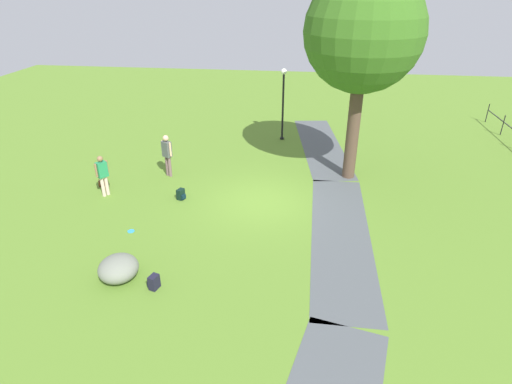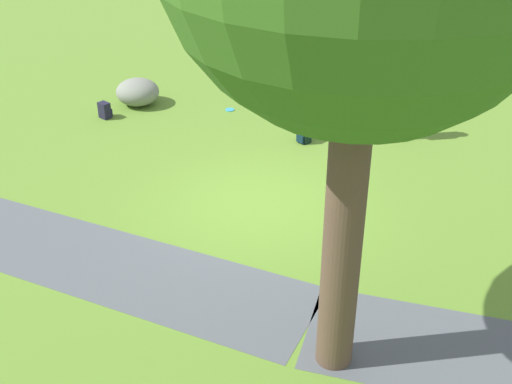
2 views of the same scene
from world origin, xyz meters
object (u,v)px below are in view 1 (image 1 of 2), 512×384
(handbag_on_grass, at_px, (103,183))
(large_shade_tree, at_px, (364,33))
(man_near_boulder, at_px, (167,153))
(frisbee_on_grass, at_px, (131,231))
(spare_backpack_on_lawn, at_px, (181,194))
(lamp_post, at_px, (283,97))
(woman_with_handbag, at_px, (102,173))
(backpack_by_boulder, at_px, (154,282))
(lawn_boulder, at_px, (118,268))

(handbag_on_grass, bearing_deg, large_shade_tree, 102.37)
(man_near_boulder, bearing_deg, frisbee_on_grass, 1.14)
(large_shade_tree, distance_m, man_near_boulder, 8.69)
(spare_backpack_on_lawn, bearing_deg, lamp_post, 154.87)
(woman_with_handbag, bearing_deg, frisbee_on_grass, 39.46)
(large_shade_tree, bearing_deg, frisbee_on_grass, -54.47)
(lamp_post, height_order, man_near_boulder, lamp_post)
(woman_with_handbag, height_order, frisbee_on_grass, woman_with_handbag)
(woman_with_handbag, relative_size, spare_backpack_on_lawn, 3.98)
(large_shade_tree, bearing_deg, backpack_by_boulder, -35.61)
(large_shade_tree, bearing_deg, handbag_on_grass, -77.63)
(lamp_post, relative_size, spare_backpack_on_lawn, 8.79)
(handbag_on_grass, relative_size, spare_backpack_on_lawn, 0.96)
(lamp_post, height_order, spare_backpack_on_lawn, lamp_post)
(large_shade_tree, xyz_separation_m, woman_with_handbag, (2.87, -9.18, -4.66))
(large_shade_tree, height_order, spare_backpack_on_lawn, large_shade_tree)
(lamp_post, bearing_deg, large_shade_tree, 36.39)
(man_near_boulder, distance_m, frisbee_on_grass, 4.44)
(handbag_on_grass, distance_m, frisbee_on_grass, 3.89)
(large_shade_tree, distance_m, spare_backpack_on_lawn, 8.74)
(lamp_post, relative_size, lawn_boulder, 3.07)
(handbag_on_grass, height_order, spare_backpack_on_lawn, spare_backpack_on_lawn)
(large_shade_tree, distance_m, lawn_boulder, 11.31)
(large_shade_tree, relative_size, man_near_boulder, 4.41)
(lawn_boulder, bearing_deg, backpack_by_boulder, 76.04)
(frisbee_on_grass, bearing_deg, woman_with_handbag, -140.54)
(lamp_post, bearing_deg, frisbee_on_grass, -24.49)
(lamp_post, xyz_separation_m, lawn_boulder, (11.63, -3.61, -1.83))
(lawn_boulder, bearing_deg, man_near_boulder, -173.83)
(large_shade_tree, height_order, lamp_post, large_shade_tree)
(handbag_on_grass, bearing_deg, frisbee_on_grass, 37.87)
(backpack_by_boulder, distance_m, frisbee_on_grass, 3.10)
(backpack_by_boulder, bearing_deg, man_near_boulder, -165.49)
(handbag_on_grass, height_order, backpack_by_boulder, backpack_by_boulder)
(backpack_by_boulder, distance_m, spare_backpack_on_lawn, 5.02)
(lamp_post, distance_m, spare_backpack_on_lawn, 7.90)
(spare_backpack_on_lawn, bearing_deg, handbag_on_grass, -101.58)
(lamp_post, distance_m, lawn_boulder, 12.31)
(frisbee_on_grass, bearing_deg, spare_backpack_on_lawn, 157.43)
(lawn_boulder, height_order, man_near_boulder, man_near_boulder)
(woman_with_handbag, bearing_deg, large_shade_tree, 107.36)
(man_near_boulder, xyz_separation_m, frisbee_on_grass, (4.32, 0.09, -1.02))
(large_shade_tree, height_order, frisbee_on_grass, large_shade_tree)
(woman_with_handbag, relative_size, man_near_boulder, 0.90)
(man_near_boulder, bearing_deg, backpack_by_boulder, 14.51)
(lamp_post, xyz_separation_m, man_near_boulder, (4.99, -4.32, -1.14))
(lawn_boulder, xyz_separation_m, backpack_by_boulder, (0.27, 1.07, -0.15))
(handbag_on_grass, distance_m, backpack_by_boulder, 6.98)
(frisbee_on_grass, bearing_deg, handbag_on_grass, -142.13)
(lamp_post, height_order, handbag_on_grass, lamp_post)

